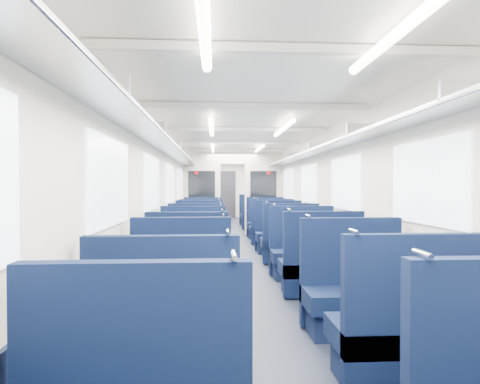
# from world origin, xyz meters

# --- Properties ---
(floor) EXTENTS (2.80, 18.00, 0.01)m
(floor) POSITION_xyz_m (0.00, 0.00, 0.00)
(floor) COLOR black
(floor) RESTS_ON ground
(ceiling) EXTENTS (2.80, 18.00, 0.01)m
(ceiling) POSITION_xyz_m (0.00, 0.00, 2.35)
(ceiling) COLOR white
(ceiling) RESTS_ON wall_left
(wall_left) EXTENTS (0.02, 18.00, 2.35)m
(wall_left) POSITION_xyz_m (-1.40, 0.00, 1.18)
(wall_left) COLOR beige
(wall_left) RESTS_ON floor
(dado_left) EXTENTS (0.03, 17.90, 0.70)m
(dado_left) POSITION_xyz_m (-1.39, 0.00, 0.35)
(dado_left) COLOR black
(dado_left) RESTS_ON floor
(wall_right) EXTENTS (0.02, 18.00, 2.35)m
(wall_right) POSITION_xyz_m (1.40, 0.00, 1.18)
(wall_right) COLOR beige
(wall_right) RESTS_ON floor
(dado_right) EXTENTS (0.03, 17.90, 0.70)m
(dado_right) POSITION_xyz_m (1.39, 0.00, 0.35)
(dado_right) COLOR black
(dado_right) RESTS_ON floor
(wall_far) EXTENTS (2.80, 0.02, 2.35)m
(wall_far) POSITION_xyz_m (0.00, 9.00, 1.18)
(wall_far) COLOR beige
(wall_far) RESTS_ON floor
(luggage_rack_left) EXTENTS (0.36, 17.40, 0.18)m
(luggage_rack_left) POSITION_xyz_m (-1.21, 0.00, 1.97)
(luggage_rack_left) COLOR #B2B5BA
(luggage_rack_left) RESTS_ON wall_left
(luggage_rack_right) EXTENTS (0.36, 17.40, 0.18)m
(luggage_rack_right) POSITION_xyz_m (1.21, 0.00, 1.97)
(luggage_rack_right) COLOR #B2B5BA
(luggage_rack_right) RESTS_ON wall_right
(windows) EXTENTS (2.78, 15.60, 0.75)m
(windows) POSITION_xyz_m (0.00, -0.46, 1.42)
(windows) COLOR white
(windows) RESTS_ON wall_left
(ceiling_fittings) EXTENTS (2.70, 16.06, 0.11)m
(ceiling_fittings) POSITION_xyz_m (0.00, -0.26, 2.29)
(ceiling_fittings) COLOR beige
(ceiling_fittings) RESTS_ON ceiling
(end_door) EXTENTS (0.75, 0.06, 2.00)m
(end_door) POSITION_xyz_m (0.00, 8.94, 1.00)
(end_door) COLOR black
(end_door) RESTS_ON floor
(bulkhead) EXTENTS (2.80, 0.10, 2.35)m
(bulkhead) POSITION_xyz_m (-0.00, 2.96, 1.23)
(bulkhead) COLOR beige
(bulkhead) RESTS_ON floor
(seat_4) EXTENTS (0.99, 0.55, 1.11)m
(seat_4) POSITION_xyz_m (-0.83, -5.99, 0.34)
(seat_4) COLOR #0B1635
(seat_4) RESTS_ON floor
(seat_5) EXTENTS (0.99, 0.55, 1.11)m
(seat_5) POSITION_xyz_m (0.83, -6.00, 0.34)
(seat_5) COLOR #0B1635
(seat_5) RESTS_ON floor
(seat_6) EXTENTS (0.99, 0.55, 1.11)m
(seat_6) POSITION_xyz_m (-0.83, -4.79, 0.34)
(seat_6) COLOR #0B1635
(seat_6) RESTS_ON floor
(seat_7) EXTENTS (0.99, 0.55, 1.11)m
(seat_7) POSITION_xyz_m (0.83, -4.94, 0.34)
(seat_7) COLOR #0B1635
(seat_7) RESTS_ON floor
(seat_8) EXTENTS (0.99, 0.55, 1.11)m
(seat_8) POSITION_xyz_m (-0.83, -3.68, 0.34)
(seat_8) COLOR #0B1635
(seat_8) RESTS_ON floor
(seat_9) EXTENTS (0.99, 0.55, 1.11)m
(seat_9) POSITION_xyz_m (0.83, -3.67, 0.34)
(seat_9) COLOR #0B1635
(seat_9) RESTS_ON floor
(seat_10) EXTENTS (0.99, 0.55, 1.11)m
(seat_10) POSITION_xyz_m (-0.83, -2.56, 0.34)
(seat_10) COLOR #0B1635
(seat_10) RESTS_ON floor
(seat_11) EXTENTS (0.99, 0.55, 1.11)m
(seat_11) POSITION_xyz_m (0.83, -2.64, 0.34)
(seat_11) COLOR #0B1635
(seat_11) RESTS_ON floor
(seat_12) EXTENTS (0.99, 0.55, 1.11)m
(seat_12) POSITION_xyz_m (-0.83, -1.33, 0.34)
(seat_12) COLOR #0B1635
(seat_12) RESTS_ON floor
(seat_13) EXTENTS (0.99, 0.55, 1.11)m
(seat_13) POSITION_xyz_m (0.83, -1.49, 0.34)
(seat_13) COLOR #0B1635
(seat_13) RESTS_ON floor
(seat_14) EXTENTS (0.99, 0.55, 1.11)m
(seat_14) POSITION_xyz_m (-0.83, -0.21, 0.34)
(seat_14) COLOR #0B1635
(seat_14) RESTS_ON floor
(seat_15) EXTENTS (0.99, 0.55, 1.11)m
(seat_15) POSITION_xyz_m (0.83, -0.31, 0.34)
(seat_15) COLOR #0B1635
(seat_15) RESTS_ON floor
(seat_16) EXTENTS (0.99, 0.55, 1.11)m
(seat_16) POSITION_xyz_m (-0.83, 0.81, 0.34)
(seat_16) COLOR #0B1635
(seat_16) RESTS_ON floor
(seat_17) EXTENTS (0.99, 0.55, 1.11)m
(seat_17) POSITION_xyz_m (0.83, 0.85, 0.34)
(seat_17) COLOR #0B1635
(seat_17) RESTS_ON floor
(seat_18) EXTENTS (0.99, 0.55, 1.11)m
(seat_18) POSITION_xyz_m (-0.83, 1.97, 0.34)
(seat_18) COLOR #0B1635
(seat_18) RESTS_ON floor
(seat_19) EXTENTS (0.99, 0.55, 1.11)m
(seat_19) POSITION_xyz_m (0.83, 1.99, 0.34)
(seat_19) COLOR #0B1635
(seat_19) RESTS_ON floor
(seat_20) EXTENTS (0.99, 0.55, 1.11)m
(seat_20) POSITION_xyz_m (-0.83, 4.17, 0.34)
(seat_20) COLOR #0B1635
(seat_20) RESTS_ON floor
(seat_21) EXTENTS (0.99, 0.55, 1.11)m
(seat_21) POSITION_xyz_m (0.83, 4.18, 0.34)
(seat_21) COLOR #0B1635
(seat_21) RESTS_ON floor
(seat_22) EXTENTS (0.99, 0.55, 1.11)m
(seat_22) POSITION_xyz_m (-0.83, 5.24, 0.34)
(seat_22) COLOR #0B1635
(seat_22) RESTS_ON floor
(seat_23) EXTENTS (0.99, 0.55, 1.11)m
(seat_23) POSITION_xyz_m (0.83, 5.31, 0.34)
(seat_23) COLOR #0B1635
(seat_23) RESTS_ON floor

